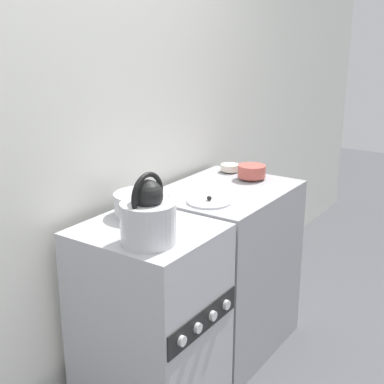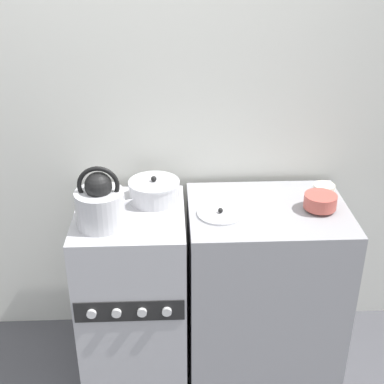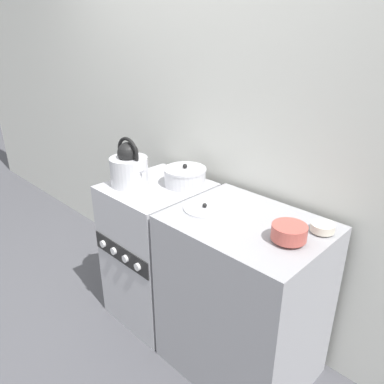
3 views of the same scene
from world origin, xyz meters
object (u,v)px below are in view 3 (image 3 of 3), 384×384
at_px(enamel_bowl, 289,232).
at_px(stove, 159,251).
at_px(kettle, 129,167).
at_px(small_ceramic_bowl, 323,227).
at_px(cooking_pot, 185,176).
at_px(loose_pot_lid, 205,208).

bearing_deg(enamel_bowl, stove, 178.97).
relative_size(kettle, small_ceramic_bowl, 2.68).
height_order(kettle, cooking_pot, kettle).
distance_m(stove, cooking_pot, 0.54).
distance_m(kettle, cooking_pot, 0.33).
relative_size(cooking_pot, small_ceramic_bowl, 2.31).
relative_size(cooking_pot, enamel_bowl, 1.62).
relative_size(stove, loose_pot_lid, 4.23).
distance_m(stove, enamel_bowl, 1.04).
height_order(stove, cooking_pot, cooking_pot).
height_order(kettle, enamel_bowl, kettle).
bearing_deg(cooking_pot, kettle, -135.59).
xyz_separation_m(stove, loose_pot_lid, (0.43, -0.04, 0.47)).
height_order(small_ceramic_bowl, loose_pot_lid, small_ceramic_bowl).
xyz_separation_m(enamel_bowl, loose_pot_lid, (-0.47, -0.02, -0.04)).
xyz_separation_m(cooking_pot, loose_pot_lid, (0.31, -0.17, -0.04)).
distance_m(enamel_bowl, loose_pot_lid, 0.48).
xyz_separation_m(small_ceramic_bowl, loose_pot_lid, (-0.54, -0.20, -0.02)).
distance_m(kettle, enamel_bowl, 1.02).
bearing_deg(stove, loose_pot_lid, -5.18).
bearing_deg(loose_pot_lid, small_ceramic_bowl, 20.27).
xyz_separation_m(kettle, small_ceramic_bowl, (1.09, 0.26, -0.08)).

